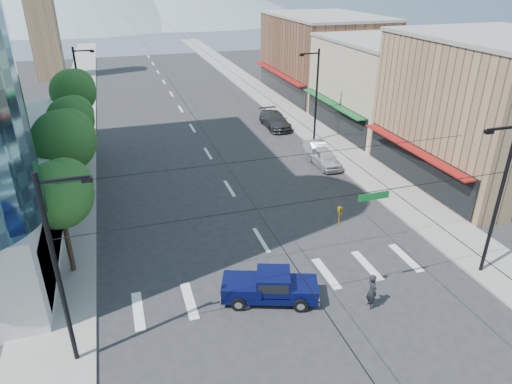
# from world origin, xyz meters

# --- Properties ---
(ground) EXTENTS (160.00, 160.00, 0.00)m
(ground) POSITION_xyz_m (0.00, 0.00, 0.00)
(ground) COLOR #28282B
(ground) RESTS_ON ground
(sidewalk_left) EXTENTS (4.00, 120.00, 0.15)m
(sidewalk_left) POSITION_xyz_m (-12.00, 40.00, 0.07)
(sidewalk_left) COLOR gray
(sidewalk_left) RESTS_ON ground
(sidewalk_right) EXTENTS (4.00, 120.00, 0.15)m
(sidewalk_right) POSITION_xyz_m (12.00, 40.00, 0.07)
(sidewalk_right) COLOR gray
(sidewalk_right) RESTS_ON ground
(shop_near) EXTENTS (12.00, 14.00, 11.00)m
(shop_near) POSITION_xyz_m (20.00, 10.00, 5.50)
(shop_near) COLOR #8C6B4C
(shop_near) RESTS_ON ground
(shop_mid) EXTENTS (12.00, 14.00, 9.00)m
(shop_mid) POSITION_xyz_m (20.00, 24.00, 4.50)
(shop_mid) COLOR tan
(shop_mid) RESTS_ON ground
(shop_far) EXTENTS (12.00, 18.00, 10.00)m
(shop_far) POSITION_xyz_m (20.00, 40.00, 5.00)
(shop_far) COLOR brown
(shop_far) RESTS_ON ground
(clock_tower) EXTENTS (4.80, 4.80, 20.40)m
(clock_tower) POSITION_xyz_m (-16.50, 62.00, 10.64)
(clock_tower) COLOR #8C6B4C
(clock_tower) RESTS_ON ground
(tree_near) EXTENTS (3.65, 3.64, 6.71)m
(tree_near) POSITION_xyz_m (-11.07, 6.10, 4.99)
(tree_near) COLOR black
(tree_near) RESTS_ON ground
(tree_midnear) EXTENTS (4.09, 4.09, 7.52)m
(tree_midnear) POSITION_xyz_m (-11.07, 13.10, 5.59)
(tree_midnear) COLOR black
(tree_midnear) RESTS_ON ground
(tree_midfar) EXTENTS (3.65, 3.64, 6.71)m
(tree_midfar) POSITION_xyz_m (-11.07, 20.10, 4.99)
(tree_midfar) COLOR black
(tree_midfar) RESTS_ON ground
(tree_far) EXTENTS (4.09, 4.09, 7.52)m
(tree_far) POSITION_xyz_m (-11.07, 27.10, 5.59)
(tree_far) COLOR black
(tree_far) RESTS_ON ground
(signal_rig) EXTENTS (21.80, 0.20, 9.00)m
(signal_rig) POSITION_xyz_m (0.19, -1.00, 4.64)
(signal_rig) COLOR black
(signal_rig) RESTS_ON ground
(lamp_pole_nw) EXTENTS (2.00, 0.25, 9.00)m
(lamp_pole_nw) POSITION_xyz_m (-10.67, 30.00, 4.94)
(lamp_pole_nw) COLOR black
(lamp_pole_nw) RESTS_ON ground
(lamp_pole_ne) EXTENTS (2.00, 0.25, 9.00)m
(lamp_pole_ne) POSITION_xyz_m (10.67, 22.00, 4.94)
(lamp_pole_ne) COLOR black
(lamp_pole_ne) RESTS_ON ground
(pickup_truck) EXTENTS (5.26, 3.30, 1.69)m
(pickup_truck) POSITION_xyz_m (-1.42, 0.34, 0.88)
(pickup_truck) COLOR #080B3B
(pickup_truck) RESTS_ON ground
(pedestrian) EXTENTS (0.52, 0.74, 1.93)m
(pedestrian) POSITION_xyz_m (3.31, -1.71, 0.96)
(pedestrian) COLOR black
(pedestrian) RESTS_ON ground
(parked_car_near) EXTENTS (1.81, 4.47, 1.52)m
(parked_car_near) POSITION_xyz_m (9.07, 15.98, 0.76)
(parked_car_near) COLOR silver
(parked_car_near) RESTS_ON ground
(parked_car_mid) EXTENTS (1.73, 4.21, 1.36)m
(parked_car_mid) POSITION_xyz_m (9.40, 18.13, 0.68)
(parked_car_mid) COLOR silver
(parked_car_mid) RESTS_ON ground
(parked_car_far) EXTENTS (2.38, 5.68, 1.64)m
(parked_car_far) POSITION_xyz_m (8.64, 27.53, 0.82)
(parked_car_far) COLOR #313234
(parked_car_far) RESTS_ON ground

